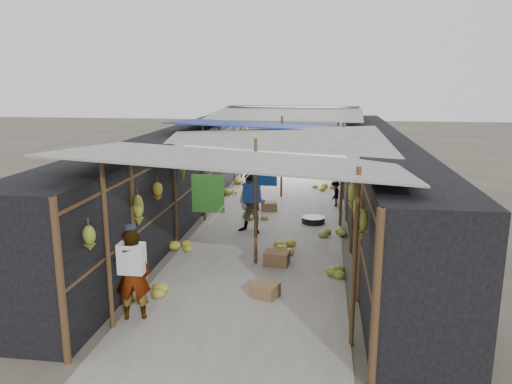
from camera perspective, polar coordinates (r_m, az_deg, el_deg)
The scene contains 14 objects.
ground at distance 7.73m, azimuth -3.22°, elevation -16.13°, with size 80.00×80.00×0.00m, color #6B6356.
aisle_slab at distance 13.72m, azimuth 1.97°, elevation -2.96°, with size 3.60×16.00×0.02m, color #9E998E.
stall_left at distance 13.98m, azimuth -9.08°, elevation 1.99°, with size 1.40×15.00×2.30m, color black.
stall_right at distance 13.45m, azimuth 13.53°, elevation 1.37°, with size 1.40×15.00×2.30m, color black.
crate_near at distance 10.29m, azimuth 2.37°, elevation -7.61°, with size 0.49×0.39×0.30m, color olive.
crate_mid at distance 8.86m, azimuth 1.04°, elevation -11.21°, with size 0.44×0.35×0.26m, color olive.
crate_back at distance 14.38m, azimuth 1.51°, elevation -1.69°, with size 0.43×0.35×0.28m, color olive.
black_basin at distance 13.26m, azimuth 6.55°, elevation -3.24°, with size 0.61×0.61×0.18m, color black.
vendor_elderly at distance 8.12m, azimuth -13.93°, elevation -9.16°, with size 0.55×0.36×1.50m, color white.
shopper_blue at distance 12.22m, azimuth -0.47°, elevation -1.33°, with size 0.73×0.57×1.50m, color #203DA4.
vendor_seated at distance 15.03m, azimuth 9.04°, elevation -0.20°, with size 0.51×0.29×0.79m, color #4A4640.
market_canopy at distance 13.60m, azimuth 2.32°, elevation 7.18°, with size 5.62×15.20×2.77m.
hanging_bananas at distance 13.56m, azimuth 1.69°, elevation 3.88°, with size 3.95×14.21×0.85m.
floor_bananas at distance 13.23m, azimuth 1.77°, elevation -2.91°, with size 3.88×10.12×0.36m.
Camera 1 is at (1.33, -6.63, 3.74)m, focal length 35.00 mm.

